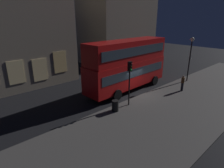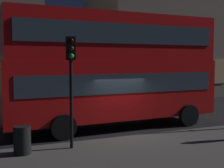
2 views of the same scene
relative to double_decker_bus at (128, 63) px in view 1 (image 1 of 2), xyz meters
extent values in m
plane|color=black|center=(-0.25, -1.66, -3.09)|extent=(80.00, 80.00, 0.00)
cube|color=#423F3D|center=(-0.25, -6.40, -3.03)|extent=(44.00, 8.37, 0.12)
cube|color=gray|center=(-8.20, 10.66, 5.61)|extent=(12.53, 7.50, 17.40)
cube|color=#F9E09E|center=(-9.45, 6.88, -0.71)|extent=(1.60, 0.06, 2.45)
cube|color=#F9E09E|center=(-6.95, 6.88, -0.89)|extent=(1.60, 0.06, 2.50)
cube|color=#E5C67F|center=(-4.44, 6.88, -0.39)|extent=(1.60, 0.06, 2.53)
cube|color=gray|center=(9.87, 11.85, 4.10)|extent=(12.27, 8.10, 14.39)
cube|color=#F2D18C|center=(5.95, 7.77, -0.76)|extent=(1.26, 0.06, 2.33)
cube|color=#E5C67F|center=(7.91, 7.77, -0.86)|extent=(1.26, 0.06, 2.50)
cube|color=#F9E09E|center=(9.87, 7.77, -0.30)|extent=(1.26, 0.06, 2.09)
cube|color=#F9E09E|center=(11.84, 7.77, -0.77)|extent=(1.26, 0.06, 2.34)
cube|color=#F2D18C|center=(13.80, 7.77, -0.79)|extent=(1.26, 0.06, 2.09)
cube|color=#B20F0F|center=(0.00, 0.00, -1.16)|extent=(10.70, 2.91, 2.76)
cube|color=#B20F0F|center=(0.00, 0.00, 1.32)|extent=(10.48, 2.85, 2.21)
cube|color=#2D3842|center=(0.00, 0.00, -0.82)|extent=(9.85, 2.94, 0.90)
cube|color=#2D3842|center=(0.00, 0.00, 1.43)|extent=(9.85, 2.94, 0.90)
cube|color=#F2D84C|center=(5.25, 0.18, 1.93)|extent=(0.13, 1.52, 0.44)
sphere|color=white|center=(5.29, 1.01, -2.20)|extent=(0.24, 0.24, 0.24)
sphere|color=white|center=(5.35, -0.64, -2.20)|extent=(0.24, 0.24, 0.24)
cylinder|color=black|center=(3.56, 1.45, -2.55)|extent=(1.10, 0.28, 1.10)
cylinder|color=black|center=(3.65, -1.19, -2.55)|extent=(1.10, 0.28, 1.10)
cylinder|color=black|center=(-2.97, 1.22, -2.55)|extent=(1.10, 0.28, 1.10)
cylinder|color=black|center=(-2.88, -1.42, -2.55)|extent=(1.10, 0.28, 1.10)
cylinder|color=black|center=(-3.00, -3.04, -1.37)|extent=(0.12, 0.12, 3.21)
cube|color=black|center=(-3.00, -3.04, 0.66)|extent=(0.34, 0.28, 0.85)
sphere|color=black|center=(-3.01, -3.19, 0.93)|extent=(0.17, 0.17, 0.17)
sphere|color=black|center=(-3.01, -3.19, 0.66)|extent=(0.17, 0.17, 0.17)
sphere|color=green|center=(-3.01, -3.19, 0.39)|extent=(0.17, 0.17, 0.17)
cylinder|color=black|center=(7.67, -3.26, -0.49)|extent=(0.14, 0.14, 4.97)
torus|color=black|center=(7.67, -3.26, -0.07)|extent=(0.28, 0.28, 0.06)
sphere|color=#F9EFC6|center=(7.67, -3.26, 2.21)|extent=(0.47, 0.47, 0.47)
cylinder|color=black|center=(3.95, -4.56, -2.52)|extent=(0.27, 0.27, 0.92)
cylinder|color=#513319|center=(3.95, -4.56, -1.76)|extent=(0.33, 0.33, 0.59)
sphere|color=#8C664C|center=(3.95, -4.56, -1.36)|extent=(0.22, 0.22, 0.22)
cylinder|color=black|center=(-4.75, -3.09, -2.49)|extent=(0.59, 0.59, 0.97)
camera|label=1|loc=(-14.87, -13.72, 4.64)|focal=30.37mm
camera|label=2|loc=(-6.02, -13.84, 0.24)|focal=49.52mm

